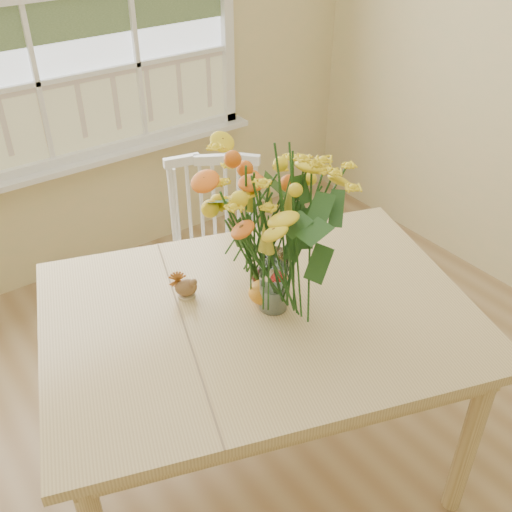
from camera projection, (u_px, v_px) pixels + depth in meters
wall_back at (26, 41)px, 2.88m from camera, size 4.00×0.02×2.70m
window at (21, 2)px, 2.75m from camera, size 2.42×0.12×1.74m
dining_table at (259, 331)px, 2.13m from camera, size 1.73×1.46×0.79m
windsor_chair at (216, 246)px, 2.89m from camera, size 0.59×0.58×0.94m
flower_vase at (275, 226)px, 1.91m from camera, size 0.47×0.47×0.55m
pumpkin at (263, 293)px, 2.09m from camera, size 0.11×0.11×0.08m
turkey_figurine at (186, 288)px, 2.12m from camera, size 0.10×0.09×0.10m
dark_gourd at (261, 277)px, 2.19m from camera, size 0.13×0.11×0.07m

